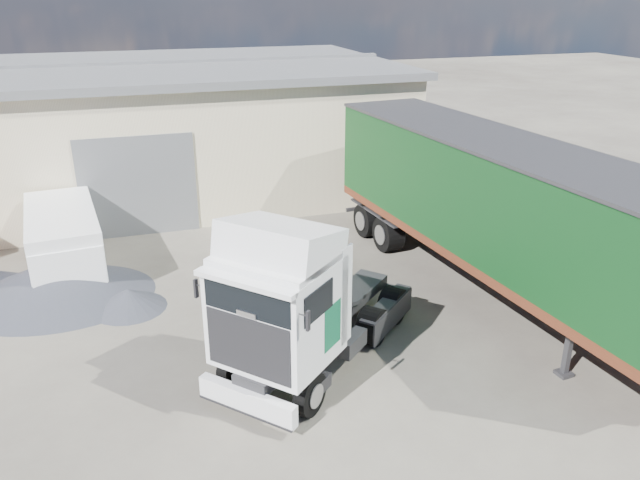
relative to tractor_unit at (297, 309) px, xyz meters
name	(u,v)px	position (x,y,z in m)	size (l,w,h in m)	color
ground	(258,377)	(-0.92, 0.15, -1.70)	(120.00, 120.00, 0.00)	#292621
warehouse	(29,134)	(-6.91, 16.15, 0.96)	(30.60, 12.60, 5.42)	beige
brick_boundary_wall	(534,199)	(10.58, 6.15, -0.45)	(0.35, 26.00, 2.50)	brown
tractor_unit	(297,309)	(0.00, 0.00, 0.00)	(5.89, 5.66, 4.04)	black
box_trailer	(491,201)	(6.41, 2.55, 1.05)	(4.20, 13.76, 4.50)	#2D2D30
panel_van	(65,243)	(-5.31, 7.43, -0.67)	(2.48, 5.05, 1.99)	black
gravel_heap	(52,280)	(-5.65, 5.86, -1.17)	(6.42, 5.95, 1.15)	#20232B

